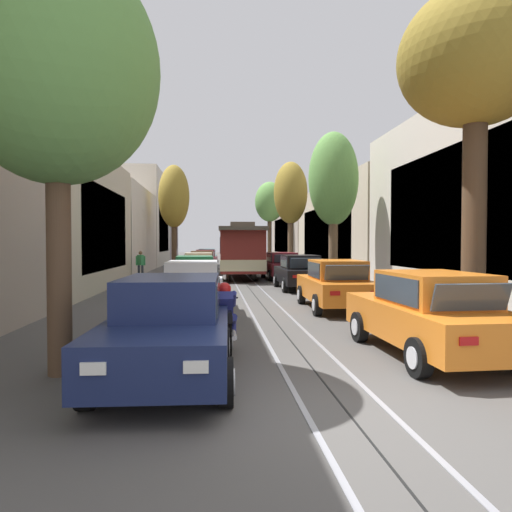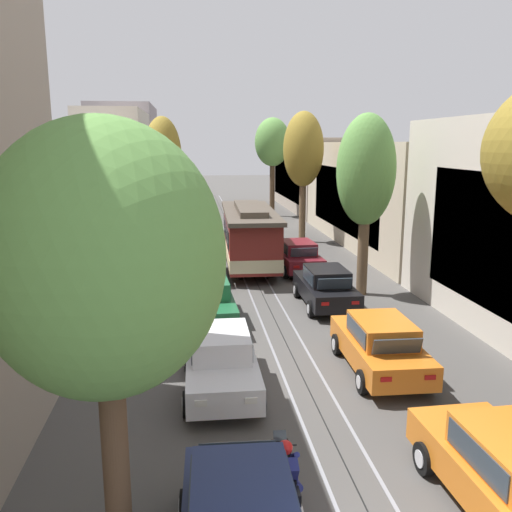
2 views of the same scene
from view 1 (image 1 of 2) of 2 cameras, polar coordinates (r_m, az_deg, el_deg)
ground_plane at (r=29.56m, az=-2.08°, el=-2.51°), size 160.00×160.00×0.00m
trolley_track_rails at (r=33.55m, az=-2.47°, el=-2.01°), size 1.14×68.09×0.01m
building_facade_left at (r=35.28m, az=-17.50°, el=5.43°), size 5.98×59.79×10.94m
building_facade_right at (r=33.85m, az=12.90°, el=3.82°), size 5.34×59.79×7.32m
parked_car_navy_near_left at (r=7.43m, az=-10.62°, el=-8.65°), size 2.10×4.40×1.58m
parked_car_white_second_left at (r=13.79m, az=-7.91°, el=-3.90°), size 2.02×4.37×1.58m
parked_car_green_mid_left at (r=19.36m, az=-7.65°, el=-2.32°), size 2.10×4.41×1.58m
parked_car_beige_fourth_left at (r=26.00m, az=-7.13°, el=-1.32°), size 2.01×4.37×1.58m
parked_car_brown_fifth_left at (r=31.91m, az=-6.69°, el=-0.78°), size 2.07×4.39×1.58m
parked_car_maroon_sixth_left at (r=37.99m, az=-6.27°, el=-0.40°), size 2.12×4.41×1.58m
parked_car_teal_far_left at (r=43.69m, az=-6.14°, el=-0.14°), size 2.05×4.38×1.58m
parked_car_orange_near_right at (r=9.23m, az=20.89°, el=-6.72°), size 2.09×4.40×1.58m
parked_car_orange_second_right at (r=14.90m, az=9.92°, el=-3.50°), size 2.06×4.39×1.58m
parked_car_black_mid_right at (r=21.06m, az=5.44°, el=-2.00°), size 2.01×4.37×1.58m
parked_car_maroon_fourth_right at (r=26.88m, az=3.18°, el=-1.21°), size 2.12×4.41×1.58m
street_tree_kerb_left_near at (r=8.43m, az=-23.57°, el=20.47°), size 3.23×3.39×6.76m
street_tree_kerb_left_second at (r=35.22m, az=-10.19°, el=7.20°), size 2.32×2.51×8.01m
street_tree_kerb_right_near at (r=11.93m, az=25.72°, el=20.90°), size 3.34×3.54×7.74m
street_tree_kerb_right_second at (r=23.14m, az=9.62°, el=9.21°), size 2.47×2.09×7.60m
street_tree_kerb_right_mid at (r=35.54m, az=4.33°, el=7.72°), size 2.59×2.74×8.37m
street_tree_kerb_right_fourth at (r=48.20m, az=1.70°, el=6.65°), size 3.07×2.92×8.54m
cable_car_trolley at (r=27.59m, az=-1.86°, el=0.65°), size 2.83×9.18×3.28m
motorcycle_with_rider at (r=8.77m, az=-3.94°, el=-8.05°), size 0.56×1.99×1.37m
pedestrian_on_left_pavement at (r=27.43m, az=-14.18°, el=-0.90°), size 0.55×0.41×1.67m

